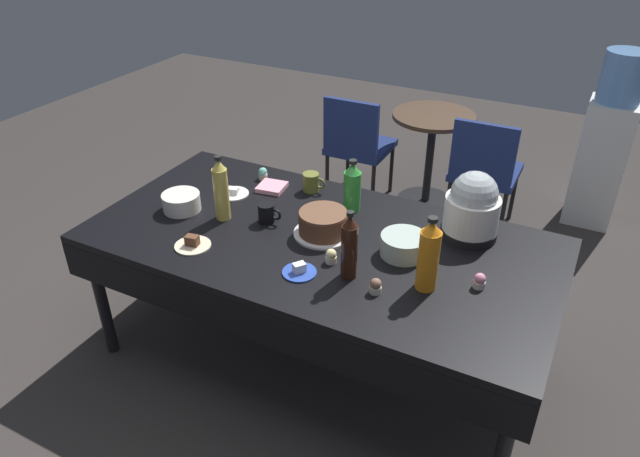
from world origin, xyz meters
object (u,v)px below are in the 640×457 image
ceramic_snack_bowl (181,202)px  maroon_chair_right (484,167)px  soda_bottle_lime_soda (352,187)px  water_cooler (605,145)px  dessert_plate_cream (193,244)px  cupcake_lemon (376,286)px  coffee_mug_black (267,213)px  slow_cooker (472,208)px  cupcake_cocoa (331,256)px  potluck_table (320,249)px  round_cafe_table (431,143)px  glass_salad_bowl (404,245)px  cupcake_vanilla (263,174)px  maroon_chair_left (357,142)px  soda_bottle_cola (349,247)px  frosted_layer_cake (324,224)px  dessert_plate_cobalt (299,271)px  soda_bottle_ginger_ale (221,190)px  cupcake_rose (480,281)px  soda_bottle_orange_juice (429,256)px  coffee_mug_olive (311,182)px  dessert_plate_white (233,193)px

ceramic_snack_bowl → maroon_chair_right: (1.14, 1.76, -0.30)m
soda_bottle_lime_soda → water_cooler: 2.19m
water_cooler → dessert_plate_cream: bearing=-122.0°
cupcake_lemon → coffee_mug_black: 0.75m
slow_cooker → water_cooler: (0.48, 1.86, -0.31)m
slow_cooker → cupcake_cocoa: slow_cooker is taller
cupcake_cocoa → coffee_mug_black: 0.47m
dessert_plate_cream → potluck_table: bearing=34.5°
cupcake_lemon → round_cafe_table: bearing=101.6°
glass_salad_bowl → cupcake_vanilla: bearing=159.8°
cupcake_lemon → maroon_chair_right: size_ratio=0.08×
slow_cooker → maroon_chair_left: 1.82m
ceramic_snack_bowl → soda_bottle_cola: soda_bottle_cola is taller
frosted_layer_cake → dessert_plate_cobalt: size_ratio=1.89×
soda_bottle_ginger_ale → soda_bottle_lime_soda: bearing=35.0°
cupcake_rose → soda_bottle_cola: bearing=-161.4°
slow_cooker → round_cafe_table: (-0.66, 1.56, -0.40)m
soda_bottle_orange_juice → water_cooler: water_cooler is taller
cupcake_vanilla → cupcake_lemon: bearing=-35.0°
potluck_table → coffee_mug_olive: 0.49m
soda_bottle_ginger_ale → round_cafe_table: size_ratio=0.46×
soda_bottle_lime_soda → potluck_table: bearing=-93.5°
dessert_plate_cream → coffee_mug_black: size_ratio=1.35×
glass_salad_bowl → cupcake_cocoa: (-0.26, -0.21, -0.02)m
glass_salad_bowl → cupcake_cocoa: bearing=-141.4°
coffee_mug_black → soda_bottle_orange_juice: bearing=-10.1°
cupcake_vanilla → maroon_chair_left: maroon_chair_left is taller
frosted_layer_cake → water_cooler: bearing=63.3°
slow_cooker → soda_bottle_orange_juice: size_ratio=0.98×
frosted_layer_cake → coffee_mug_olive: frosted_layer_cake is taller
soda_bottle_orange_juice → potluck_table: bearing=166.0°
slow_cooker → soda_bottle_cola: size_ratio=1.05×
soda_bottle_orange_juice → coffee_mug_black: soda_bottle_orange_juice is taller
soda_bottle_ginger_ale → potluck_table: bearing=6.2°
soda_bottle_ginger_ale → maroon_chair_left: 1.78m
dessert_plate_cobalt → water_cooler: size_ratio=0.12×
potluck_table → round_cafe_table: (-0.05, 1.90, -0.19)m
frosted_layer_cake → ceramic_snack_bowl: (-0.75, -0.12, -0.01)m
ceramic_snack_bowl → dessert_plate_cobalt: bearing=-14.7°
dessert_plate_cream → water_cooler: bearing=58.0°
maroon_chair_left → round_cafe_table: 0.55m
potluck_table → cupcake_lemon: size_ratio=32.59×
maroon_chair_right → cupcake_vanilla: bearing=-127.2°
slow_cooker → dessert_plate_cobalt: slow_cooker is taller
dessert_plate_white → cupcake_lemon: cupcake_lemon is taller
cupcake_cocoa → soda_bottle_lime_soda: size_ratio=0.25×
maroon_chair_right → maroon_chair_left: bearing=-180.0°
coffee_mug_olive → coffee_mug_black: (-0.04, -0.39, -0.00)m
dessert_plate_white → maroon_chair_left: maroon_chair_left is taller
slow_cooker → ceramic_snack_bowl: slow_cooker is taller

